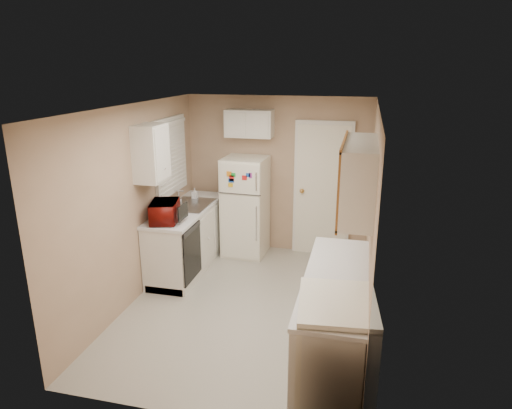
# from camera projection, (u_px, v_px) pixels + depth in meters

# --- Properties ---
(floor) EXTENTS (3.80, 3.80, 0.00)m
(floor) POSITION_uv_depth(u_px,v_px,m) (247.00, 305.00, 5.60)
(floor) COLOR beige
(floor) RESTS_ON ground
(ceiling) EXTENTS (3.80, 3.80, 0.00)m
(ceiling) POSITION_uv_depth(u_px,v_px,m) (245.00, 107.00, 4.89)
(ceiling) COLOR white
(ceiling) RESTS_ON floor
(wall_left) EXTENTS (3.80, 3.80, 0.00)m
(wall_left) POSITION_uv_depth(u_px,v_px,m) (135.00, 204.00, 5.56)
(wall_left) COLOR tan
(wall_left) RESTS_ON floor
(wall_right) EXTENTS (3.80, 3.80, 0.00)m
(wall_right) POSITION_uv_depth(u_px,v_px,m) (371.00, 222.00, 4.93)
(wall_right) COLOR tan
(wall_right) RESTS_ON floor
(wall_back) EXTENTS (2.80, 2.80, 0.00)m
(wall_back) POSITION_uv_depth(u_px,v_px,m) (277.00, 175.00, 7.01)
(wall_back) COLOR tan
(wall_back) RESTS_ON floor
(wall_front) EXTENTS (2.80, 2.80, 0.00)m
(wall_front) POSITION_uv_depth(u_px,v_px,m) (183.00, 288.00, 3.48)
(wall_front) COLOR tan
(wall_front) RESTS_ON floor
(left_counter) EXTENTS (0.60, 1.80, 0.90)m
(left_counter) POSITION_uv_depth(u_px,v_px,m) (188.00, 238.00, 6.55)
(left_counter) COLOR silver
(left_counter) RESTS_ON floor
(dishwasher) EXTENTS (0.03, 0.58, 0.72)m
(dishwasher) POSITION_uv_depth(u_px,v_px,m) (192.00, 253.00, 5.91)
(dishwasher) COLOR black
(dishwasher) RESTS_ON floor
(sink) EXTENTS (0.54, 0.74, 0.16)m
(sink) POSITION_uv_depth(u_px,v_px,m) (191.00, 208.00, 6.57)
(sink) COLOR gray
(sink) RESTS_ON left_counter
(microwave) EXTENTS (0.53, 0.38, 0.32)m
(microwave) POSITION_uv_depth(u_px,v_px,m) (165.00, 211.00, 5.82)
(microwave) COLOR maroon
(microwave) RESTS_ON left_counter
(soap_bottle) EXTENTS (0.08, 0.08, 0.17)m
(soap_bottle) POSITION_uv_depth(u_px,v_px,m) (195.00, 192.00, 6.82)
(soap_bottle) COLOR silver
(soap_bottle) RESTS_ON left_counter
(window_blinds) EXTENTS (0.10, 0.98, 1.08)m
(window_blinds) POSITION_uv_depth(u_px,v_px,m) (171.00, 156.00, 6.41)
(window_blinds) COLOR silver
(window_blinds) RESTS_ON wall_left
(upper_cabinet_left) EXTENTS (0.30, 0.45, 0.70)m
(upper_cabinet_left) POSITION_uv_depth(u_px,v_px,m) (151.00, 153.00, 5.55)
(upper_cabinet_left) COLOR silver
(upper_cabinet_left) RESTS_ON wall_left
(refrigerator) EXTENTS (0.65, 0.63, 1.52)m
(refrigerator) POSITION_uv_depth(u_px,v_px,m) (245.00, 207.00, 6.94)
(refrigerator) COLOR white
(refrigerator) RESTS_ON floor
(cabinet_over_fridge) EXTENTS (0.70, 0.30, 0.40)m
(cabinet_over_fridge) POSITION_uv_depth(u_px,v_px,m) (249.00, 123.00, 6.73)
(cabinet_over_fridge) COLOR silver
(cabinet_over_fridge) RESTS_ON wall_back
(interior_door) EXTENTS (0.86, 0.06, 2.08)m
(interior_door) POSITION_uv_depth(u_px,v_px,m) (322.00, 190.00, 6.87)
(interior_door) COLOR white
(interior_door) RESTS_ON floor
(right_counter) EXTENTS (0.60, 2.00, 0.90)m
(right_counter) POSITION_uv_depth(u_px,v_px,m) (334.00, 318.00, 4.48)
(right_counter) COLOR silver
(right_counter) RESTS_ON floor
(stove) EXTENTS (0.72, 0.85, 0.96)m
(stove) POSITION_uv_depth(u_px,v_px,m) (335.00, 350.00, 3.93)
(stove) COLOR white
(stove) RESTS_ON floor
(upper_cabinet_right) EXTENTS (0.30, 1.20, 0.70)m
(upper_cabinet_right) POSITION_uv_depth(u_px,v_px,m) (359.00, 178.00, 4.33)
(upper_cabinet_right) COLOR silver
(upper_cabinet_right) RESTS_ON wall_right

